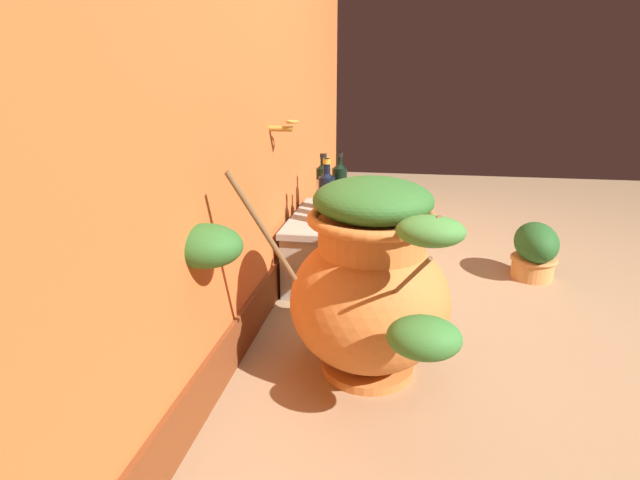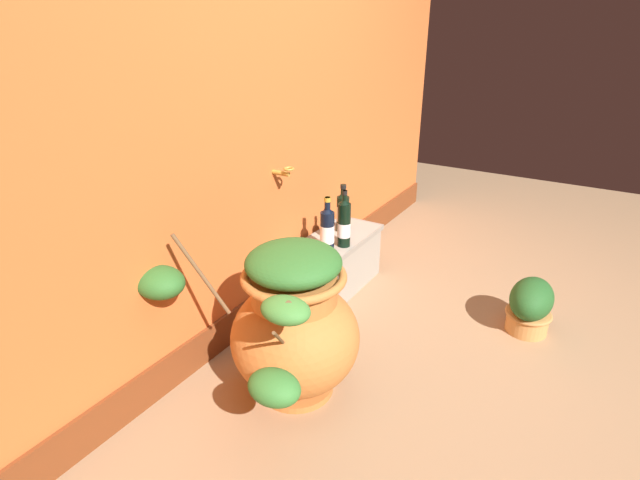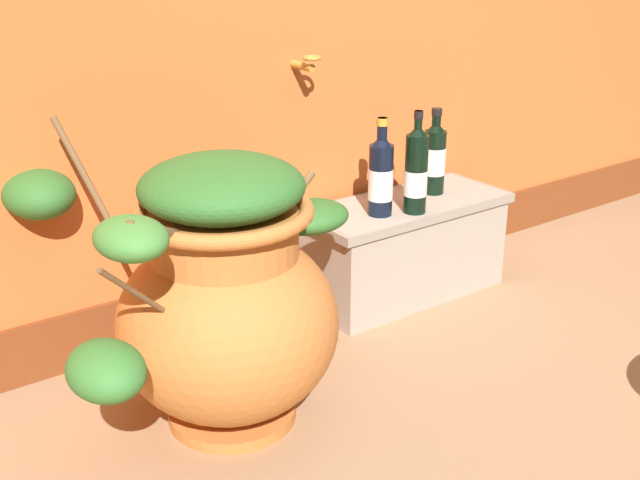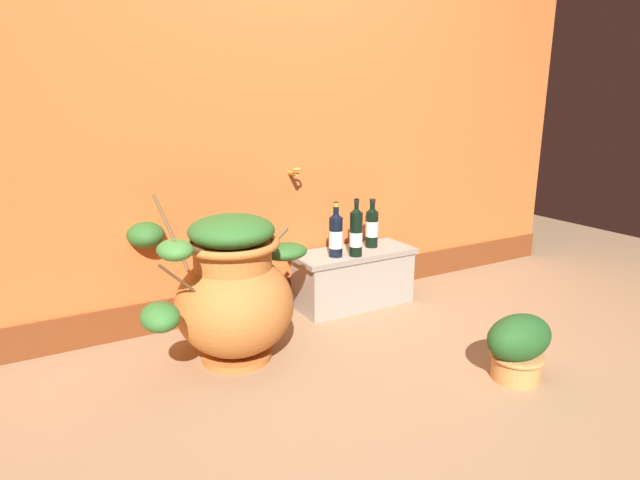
% 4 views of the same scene
% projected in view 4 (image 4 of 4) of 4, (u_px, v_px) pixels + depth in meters
% --- Properties ---
extents(ground_plane, '(7.00, 7.00, 0.00)m').
position_uv_depth(ground_plane, '(389.00, 394.00, 2.21)').
color(ground_plane, '#9E7A56').
extents(back_wall, '(4.40, 0.33, 2.60)m').
position_uv_depth(back_wall, '(266.00, 82.00, 2.89)').
color(back_wall, '#D6662D').
rests_on(back_wall, ground_plane).
extents(terracotta_urn, '(0.87, 0.84, 0.76)m').
position_uv_depth(terracotta_urn, '(231.00, 289.00, 2.43)').
color(terracotta_urn, '#C17033').
rests_on(terracotta_urn, ground_plane).
extents(stone_ledge, '(0.73, 0.31, 0.33)m').
position_uv_depth(stone_ledge, '(353.00, 275.00, 3.14)').
color(stone_ledge, '#9E9384').
rests_on(stone_ledge, ground_plane).
extents(wine_bottle_left, '(0.08, 0.08, 0.29)m').
position_uv_depth(wine_bottle_left, '(372.00, 226.00, 3.15)').
color(wine_bottle_left, black).
rests_on(wine_bottle_left, stone_ledge).
extents(wine_bottle_middle, '(0.07, 0.07, 0.33)m').
position_uv_depth(wine_bottle_middle, '(356.00, 232.00, 2.96)').
color(wine_bottle_middle, black).
rests_on(wine_bottle_middle, stone_ledge).
extents(wine_bottle_right, '(0.08, 0.08, 0.31)m').
position_uv_depth(wine_bottle_right, '(336.00, 234.00, 2.96)').
color(wine_bottle_right, black).
rests_on(wine_bottle_right, stone_ledge).
extents(potted_shrub, '(0.33, 0.24, 0.30)m').
position_uv_depth(potted_shrub, '(518.00, 346.00, 2.30)').
color(potted_shrub, '#D68E4C').
rests_on(potted_shrub, ground_plane).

